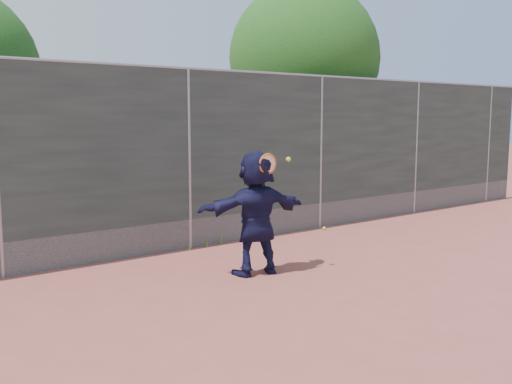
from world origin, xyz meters
TOP-DOWN VIEW (x-y plane):
  - ground at (0.00, 0.00)m, footprint 80.00×80.00m
  - player at (-0.06, 1.57)m, footprint 1.70×0.79m
  - ball_ground at (2.89, 3.25)m, footprint 0.07×0.07m
  - fence at (-0.00, 3.50)m, footprint 20.00×0.06m
  - swing_action at (0.02, 1.37)m, footprint 0.52×0.15m
  - tree_right at (4.68, 5.75)m, footprint 3.78×3.60m
  - weed_clump at (0.29, 3.38)m, footprint 0.68×0.07m

SIDE VIEW (x-z plane):
  - ground at x=0.00m, z-range 0.00..0.00m
  - ball_ground at x=2.89m, z-range 0.00..0.07m
  - weed_clump at x=0.29m, z-range -0.02..0.28m
  - player at x=-0.06m, z-range 0.00..1.76m
  - swing_action at x=0.02m, z-range 1.31..1.82m
  - fence at x=0.00m, z-range 0.07..3.09m
  - tree_right at x=4.68m, z-range 0.80..6.19m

